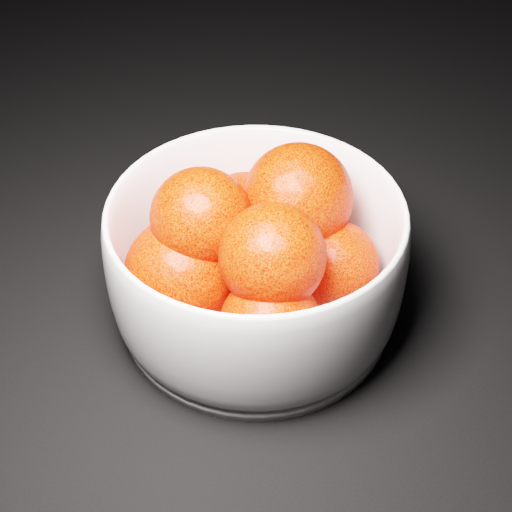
% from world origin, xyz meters
% --- Properties ---
extents(ground, '(3.00, 3.00, 0.00)m').
position_xyz_m(ground, '(0.00, 0.00, 0.00)').
color(ground, black).
rests_on(ground, ground).
extents(bowl, '(0.23, 0.23, 0.11)m').
position_xyz_m(bowl, '(0.17, 0.11, 0.06)').
color(bowl, silver).
rests_on(bowl, ground).
extents(orange_pile, '(0.18, 0.18, 0.13)m').
position_xyz_m(orange_pile, '(0.16, 0.10, 0.07)').
color(orange_pile, '#FF1E06').
rests_on(orange_pile, bowl).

